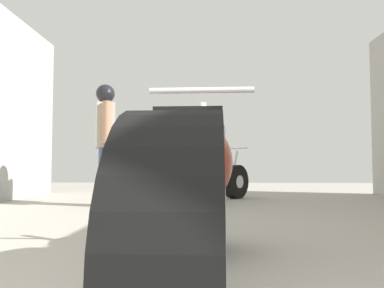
# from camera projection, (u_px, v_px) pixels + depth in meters

# --- Properties ---
(ground_plane) EXTENTS (16.93, 16.93, 0.00)m
(ground_plane) POSITION_uv_depth(u_px,v_px,m) (217.00, 225.00, 3.44)
(ground_plane) COLOR #9E998E
(motorcycle_maroon_cruiser) EXTENTS (0.65, 2.18, 1.02)m
(motorcycle_maroon_cruiser) POSITION_uv_depth(u_px,v_px,m) (194.00, 191.00, 1.62)
(motorcycle_maroon_cruiser) COLOR black
(motorcycle_maroon_cruiser) RESTS_ON ground_plane
(motorcycle_black_naked) EXTENTS (1.22, 1.51, 0.83)m
(motorcycle_black_naked) POSITION_uv_depth(u_px,v_px,m) (211.00, 178.00, 5.74)
(motorcycle_black_naked) COLOR black
(motorcycle_black_naked) RESTS_ON ground_plane
(mechanic_in_blue) EXTENTS (0.35, 0.64, 1.63)m
(mechanic_in_blue) POSITION_uv_depth(u_px,v_px,m) (105.00, 133.00, 5.13)
(mechanic_in_blue) COLOR #384766
(mechanic_in_blue) RESTS_ON ground_plane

